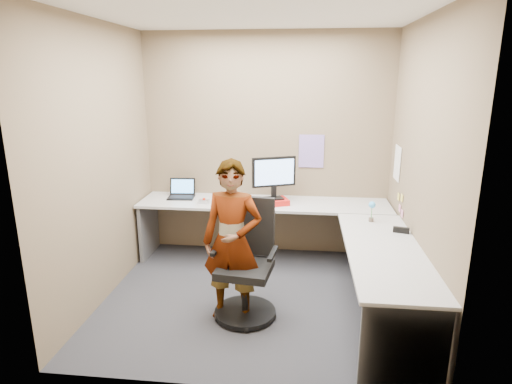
# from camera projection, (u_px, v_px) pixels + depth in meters

# --- Properties ---
(ground) EXTENTS (3.00, 3.00, 0.00)m
(ground) POSITION_uv_depth(u_px,v_px,m) (254.00, 298.00, 4.34)
(ground) COLOR #28282D
(ground) RESTS_ON ground
(wall_back) EXTENTS (3.00, 0.00, 3.00)m
(wall_back) POSITION_uv_depth(u_px,v_px,m) (266.00, 146.00, 5.23)
(wall_back) COLOR brown
(wall_back) RESTS_ON ground
(wall_right) EXTENTS (0.00, 2.70, 2.70)m
(wall_right) POSITION_uv_depth(u_px,v_px,m) (420.00, 172.00, 3.83)
(wall_right) COLOR brown
(wall_right) RESTS_ON ground
(wall_left) EXTENTS (0.00, 2.70, 2.70)m
(wall_left) POSITION_uv_depth(u_px,v_px,m) (101.00, 164.00, 4.15)
(wall_left) COLOR brown
(wall_left) RESTS_ON ground
(ceiling) EXTENTS (3.00, 3.00, 0.00)m
(ceiling) POSITION_uv_depth(u_px,v_px,m) (254.00, 13.00, 3.63)
(ceiling) COLOR white
(ceiling) RESTS_ON wall_back
(desk) EXTENTS (2.98, 2.58, 0.73)m
(desk) POSITION_uv_depth(u_px,v_px,m) (299.00, 232.00, 4.51)
(desk) COLOR #B3B3B3
(desk) RESTS_ON ground
(paper_ream) EXTENTS (0.39, 0.34, 0.06)m
(paper_ream) POSITION_uv_depth(u_px,v_px,m) (273.00, 202.00, 4.99)
(paper_ream) COLOR red
(paper_ream) RESTS_ON desk
(monitor) EXTENTS (0.49, 0.25, 0.49)m
(monitor) POSITION_uv_depth(u_px,v_px,m) (274.00, 174.00, 4.92)
(monitor) COLOR black
(monitor) RESTS_ON paper_ream
(laptop) EXTENTS (0.33, 0.28, 0.22)m
(laptop) POSITION_uv_depth(u_px,v_px,m) (182.00, 192.00, 5.29)
(laptop) COLOR black
(laptop) RESTS_ON desk
(trackball_mouse) EXTENTS (0.12, 0.08, 0.07)m
(trackball_mouse) POSITION_uv_depth(u_px,v_px,m) (204.00, 201.00, 5.03)
(trackball_mouse) COLOR #B7B7BC
(trackball_mouse) RESTS_ON desk
(origami) EXTENTS (0.10, 0.10, 0.06)m
(origami) POSITION_uv_depth(u_px,v_px,m) (267.00, 205.00, 4.85)
(origami) COLOR white
(origami) RESTS_ON desk
(stapler) EXTENTS (0.16, 0.08, 0.05)m
(stapler) POSITION_uv_depth(u_px,v_px,m) (401.00, 230.00, 4.08)
(stapler) COLOR black
(stapler) RESTS_ON desk
(flower) EXTENTS (0.07, 0.07, 0.22)m
(flower) POSITION_uv_depth(u_px,v_px,m) (372.00, 208.00, 4.37)
(flower) COLOR brown
(flower) RESTS_ON desk
(calendar_purple) EXTENTS (0.30, 0.01, 0.40)m
(calendar_purple) POSITION_uv_depth(u_px,v_px,m) (311.00, 151.00, 5.18)
(calendar_purple) COLOR #846BB7
(calendar_purple) RESTS_ON wall_back
(calendar_white) EXTENTS (0.01, 0.28, 0.38)m
(calendar_white) POSITION_uv_depth(u_px,v_px,m) (397.00, 163.00, 4.72)
(calendar_white) COLOR white
(calendar_white) RESTS_ON wall_right
(sticky_note_a) EXTENTS (0.01, 0.07, 0.07)m
(sticky_note_a) POSITION_uv_depth(u_px,v_px,m) (402.00, 198.00, 4.46)
(sticky_note_a) COLOR #F2E059
(sticky_note_a) RESTS_ON wall_right
(sticky_note_b) EXTENTS (0.01, 0.07, 0.07)m
(sticky_note_b) POSITION_uv_depth(u_px,v_px,m) (400.00, 208.00, 4.54)
(sticky_note_b) COLOR pink
(sticky_note_b) RESTS_ON wall_right
(sticky_note_c) EXTENTS (0.01, 0.07, 0.07)m
(sticky_note_c) POSITION_uv_depth(u_px,v_px,m) (402.00, 214.00, 4.43)
(sticky_note_c) COLOR pink
(sticky_note_c) RESTS_ON wall_right
(sticky_note_d) EXTENTS (0.01, 0.07, 0.07)m
(sticky_note_d) POSITION_uv_depth(u_px,v_px,m) (399.00, 197.00, 4.61)
(sticky_note_d) COLOR #F2E059
(sticky_note_d) RESTS_ON wall_right
(office_chair) EXTENTS (0.59, 0.58, 1.08)m
(office_chair) POSITION_uv_depth(u_px,v_px,m) (247.00, 270.00, 3.96)
(office_chair) COLOR black
(office_chair) RESTS_ON ground
(person) EXTENTS (0.58, 0.42, 1.49)m
(person) POSITION_uv_depth(u_px,v_px,m) (232.00, 242.00, 3.82)
(person) COLOR #999399
(person) RESTS_ON ground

